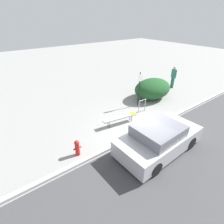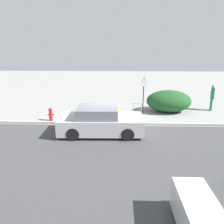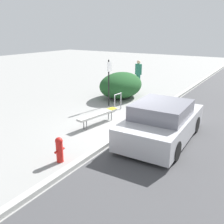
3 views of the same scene
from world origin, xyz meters
name	(u,v)px [view 1 (image 1 of 3)]	position (x,y,z in m)	size (l,w,h in m)	color
ground_plane	(142,133)	(0.00, 0.00, 0.00)	(60.00, 60.00, 0.00)	gray
curb	(142,132)	(0.00, 0.00, 0.07)	(60.00, 0.20, 0.13)	#A8A8A3
bench	(120,117)	(-0.38, 1.36, 0.42)	(2.06, 0.62, 0.48)	#515156
bike_rack	(142,105)	(1.63, 1.66, 0.50)	(0.55, 0.10, 0.83)	#99999E
sign_post	(139,86)	(2.05, 2.43, 1.38)	(0.36, 0.08, 2.30)	black
fire_hydrant	(77,147)	(-3.44, 0.55, 0.41)	(0.36, 0.22, 0.77)	red
shrub_hedge	(153,89)	(3.77, 2.75, 0.71)	(2.91, 2.13, 1.43)	#1E4C23
pedestrian	(173,76)	(6.72, 3.16, 0.96)	(0.35, 0.46, 1.79)	#267259
parked_car_near	(159,139)	(-0.39, -1.34, 0.63)	(4.07, 2.01, 1.37)	black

